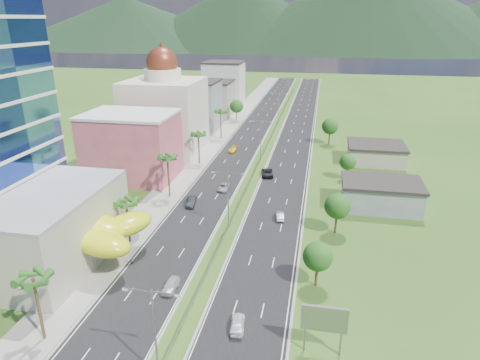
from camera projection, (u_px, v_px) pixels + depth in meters
The scene contains 39 objects.
ground at pixel (215, 257), 68.48m from camera, with size 500.00×500.00×0.00m, color #2D5119.
road_left at pixel (256, 125), 152.44m from camera, with size 11.00×260.00×0.04m, color black.
road_right at pixel (298, 127), 149.80m from camera, with size 11.00×260.00×0.04m, color black.
sidewalk_left at pixel (230, 124), 154.10m from camera, with size 7.00×260.00×0.12m, color gray.
median_guardrail at pixel (271, 138), 134.37m from camera, with size 0.10×216.06×0.76m.
streetlight_median_a at pixel (154, 325), 43.13m from camera, with size 6.04×0.25×11.00m.
streetlight_median_b at pixel (228, 194), 75.27m from camera, with size 6.04×0.25×11.00m.
streetlight_median_c at pixel (261, 137), 112.00m from camera, with size 6.04×0.25×11.00m.
streetlight_median_d at pixel (279, 105), 153.33m from camera, with size 6.04×0.25×11.00m.
streetlight_median_e at pixel (289, 86), 194.65m from camera, with size 6.04×0.25×11.00m.
mall_podium at pixel (6, 226), 66.66m from camera, with size 30.00×24.00×11.00m, color #A89F8A.
lime_canopy at pixel (84, 229), 66.56m from camera, with size 18.00×15.00×7.40m.
pink_shophouse at pixel (132, 147), 100.14m from camera, with size 20.00×15.00×15.00m, color #BC4D60.
domed_building at pixel (165, 111), 119.89m from camera, with size 20.00×20.00×28.70m.
midrise_grey at pixel (194, 106), 143.86m from camera, with size 16.00×15.00×16.00m, color gray.
midrise_beige at pixel (211, 99), 164.60m from camera, with size 16.00×15.00×13.00m, color #A89F8A.
midrise_white at pixel (224, 84), 184.83m from camera, with size 16.00×15.00×18.00m, color silver.
billboard at pixel (324, 320), 47.39m from camera, with size 5.20×0.35×6.20m.
shed_near at pixel (381, 196), 85.62m from camera, with size 15.00×10.00×5.00m, color gray.
shed_far at pixel (376, 154), 112.92m from camera, with size 14.00×12.00×4.40m, color #A89F8A.
palm_tree_a at pixel (33, 281), 48.16m from camera, with size 3.60×3.60×9.10m.
palm_tree_b at pixel (126, 204), 70.54m from camera, with size 3.60×3.60×8.10m.
palm_tree_c at pixel (167, 159), 88.40m from camera, with size 3.60×3.60×9.60m.
palm_tree_d at pixel (198, 136), 109.86m from camera, with size 3.60×3.60×8.60m.
palm_tree_e at pixel (221, 113), 132.55m from camera, with size 3.60×3.60×9.40m.
leafy_tree_lfar at pixel (237, 106), 156.47m from camera, with size 4.90×4.90×8.05m.
leafy_tree_ra at pixel (318, 257), 59.38m from camera, with size 4.20×4.20×6.90m.
leafy_tree_rb at pixel (337, 206), 74.32m from camera, with size 4.55×4.55×7.47m.
leafy_tree_rc at pixel (348, 162), 99.79m from camera, with size 3.85×3.85×6.33m.
leafy_tree_rd at pixel (330, 126), 127.61m from camera, with size 4.90×4.90×8.05m.
mountain_ridge at pixel (367, 53), 471.15m from camera, with size 860.00×140.00×90.00m, color black, non-canonical shape.
car_white_near_left at pixel (171, 285), 59.83m from camera, with size 1.67×4.14×1.41m, color silver.
car_dark_left at pixel (191, 201), 87.07m from camera, with size 1.70×4.87×1.60m, color black.
car_silver_mid_left at pixel (224, 187), 94.87m from camera, with size 2.20×4.76×1.32m, color #97999E.
car_yellow_far_left at pixel (233, 149), 121.93m from camera, with size 1.88×4.62×1.34m, color gold.
car_white_near_right at pixel (238, 323), 52.37m from camera, with size 1.70×4.21×1.44m, color white.
car_silver_right at pixel (280, 216), 81.13m from camera, with size 1.37×3.94×1.30m, color #B2B5BB.
car_dark_far_right at pixel (267, 172), 103.55m from camera, with size 2.71×5.87×1.63m, color black.
motorcycle at pixel (130, 262), 65.81m from camera, with size 0.60×1.98×1.27m, color black.
Camera 1 is at (15.12, -57.86, 35.79)m, focal length 32.00 mm.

